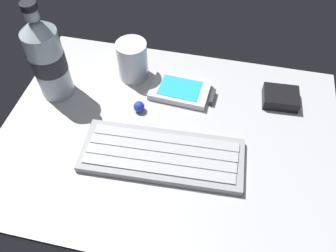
{
  "coord_description": "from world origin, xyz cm",
  "views": [
    {
      "loc": [
        8.26,
        -37.79,
        52.44
      ],
      "look_at": [
        0.0,
        0.0,
        3.0
      ],
      "focal_mm": 36.73,
      "sensor_mm": 36.0,
      "label": 1
    }
  ],
  "objects_px": {
    "keyboard": "(162,155)",
    "juice_cup": "(133,62)",
    "charger_block": "(281,98)",
    "trackball_mouse": "(139,107)",
    "handheld_device": "(183,91)",
    "water_bottle": "(47,58)"
  },
  "relations": [
    {
      "from": "handheld_device",
      "to": "trackball_mouse",
      "type": "distance_m",
      "value": 0.1
    },
    {
      "from": "juice_cup",
      "to": "trackball_mouse",
      "type": "height_order",
      "value": "juice_cup"
    },
    {
      "from": "juice_cup",
      "to": "water_bottle",
      "type": "distance_m",
      "value": 0.17
    },
    {
      "from": "keyboard",
      "to": "water_bottle",
      "type": "height_order",
      "value": "water_bottle"
    },
    {
      "from": "keyboard",
      "to": "juice_cup",
      "type": "height_order",
      "value": "juice_cup"
    },
    {
      "from": "handheld_device",
      "to": "trackball_mouse",
      "type": "relative_size",
      "value": 5.98
    },
    {
      "from": "handheld_device",
      "to": "juice_cup",
      "type": "xyz_separation_m",
      "value": [
        -0.11,
        0.03,
        0.03
      ]
    },
    {
      "from": "juice_cup",
      "to": "trackball_mouse",
      "type": "bearing_deg",
      "value": -68.21
    },
    {
      "from": "keyboard",
      "to": "charger_block",
      "type": "distance_m",
      "value": 0.28
    },
    {
      "from": "handheld_device",
      "to": "keyboard",
      "type": "bearing_deg",
      "value": -92.59
    },
    {
      "from": "water_bottle",
      "to": "juice_cup",
      "type": "bearing_deg",
      "value": 29.76
    },
    {
      "from": "juice_cup",
      "to": "keyboard",
      "type": "bearing_deg",
      "value": -61.23
    },
    {
      "from": "water_bottle",
      "to": "charger_block",
      "type": "height_order",
      "value": "water_bottle"
    },
    {
      "from": "water_bottle",
      "to": "charger_block",
      "type": "relative_size",
      "value": 2.97
    },
    {
      "from": "handheld_device",
      "to": "water_bottle",
      "type": "bearing_deg",
      "value": -168.92
    },
    {
      "from": "handheld_device",
      "to": "charger_block",
      "type": "relative_size",
      "value": 1.88
    },
    {
      "from": "handheld_device",
      "to": "juice_cup",
      "type": "height_order",
      "value": "juice_cup"
    },
    {
      "from": "water_bottle",
      "to": "keyboard",
      "type": "bearing_deg",
      "value": -24.79
    },
    {
      "from": "keyboard",
      "to": "charger_block",
      "type": "xyz_separation_m",
      "value": [
        0.21,
        0.18,
        0.0
      ]
    },
    {
      "from": "keyboard",
      "to": "handheld_device",
      "type": "bearing_deg",
      "value": 87.41
    },
    {
      "from": "keyboard",
      "to": "trackball_mouse",
      "type": "relative_size",
      "value": 13.42
    },
    {
      "from": "keyboard",
      "to": "trackball_mouse",
      "type": "bearing_deg",
      "value": 124.68
    }
  ]
}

